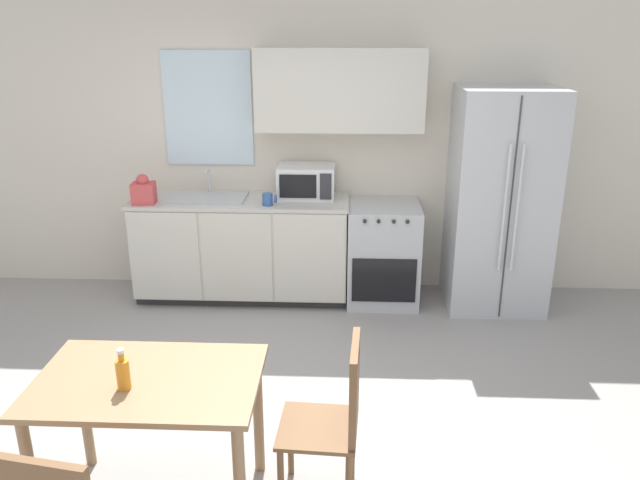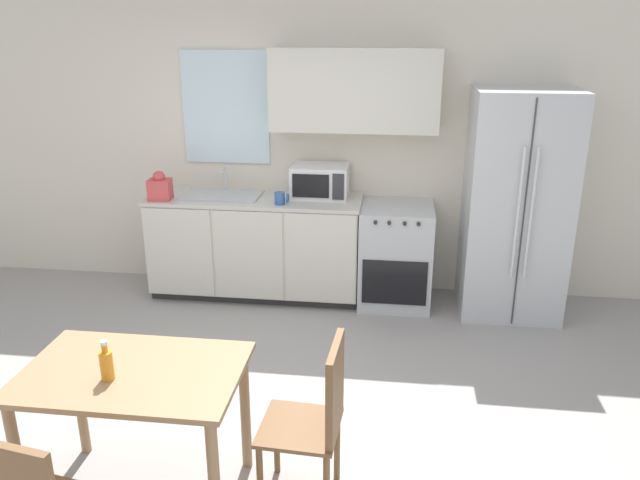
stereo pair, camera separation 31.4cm
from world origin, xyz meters
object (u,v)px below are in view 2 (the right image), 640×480
at_px(oven_range, 395,255).
at_px(dining_table, 134,391).
at_px(microwave, 320,181).
at_px(dining_chair_side, 318,413).
at_px(drink_bottle, 107,364).
at_px(refrigerator, 516,205).
at_px(coffee_mug, 281,198).

xyz_separation_m(oven_range, dining_table, (-1.28, -2.63, 0.20)).
height_order(microwave, dining_chair_side, microwave).
xyz_separation_m(dining_table, dining_chair_side, (0.93, 0.08, -0.11)).
relative_size(dining_table, drink_bottle, 5.29).
bearing_deg(refrigerator, dining_chair_side, -118.05).
bearing_deg(drink_bottle, coffee_mug, 81.59).
xyz_separation_m(oven_range, refrigerator, (0.98, -0.03, 0.51)).
bearing_deg(coffee_mug, oven_range, 10.47).
height_order(refrigerator, dining_table, refrigerator).
bearing_deg(refrigerator, drink_bottle, -131.04).
bearing_deg(microwave, coffee_mug, -136.29).
relative_size(coffee_mug, drink_bottle, 0.59).
distance_m(dining_table, dining_chair_side, 0.94).
bearing_deg(drink_bottle, microwave, 76.55).
height_order(dining_table, dining_chair_side, dining_chair_side).
distance_m(refrigerator, drink_bottle, 3.57).
relative_size(refrigerator, dining_chair_side, 2.05).
relative_size(oven_range, refrigerator, 0.47).
relative_size(coffee_mug, dining_chair_side, 0.13).
bearing_deg(coffee_mug, dining_table, -96.90).
xyz_separation_m(coffee_mug, dining_chair_side, (0.63, -2.37, -0.44)).
bearing_deg(drink_bottle, refrigerator, 48.96).
bearing_deg(oven_range, refrigerator, -1.96).
relative_size(oven_range, drink_bottle, 4.32).
distance_m(oven_range, dining_chair_side, 2.58).
distance_m(refrigerator, dining_chair_side, 2.88).
height_order(refrigerator, microwave, refrigerator).
bearing_deg(oven_range, dining_chair_side, -98.03).
bearing_deg(coffee_mug, dining_chair_side, -75.13).
xyz_separation_m(dining_chair_side, drink_bottle, (-1.00, -0.18, 0.31)).
xyz_separation_m(refrigerator, drink_bottle, (-2.34, -2.69, -0.10)).
distance_m(oven_range, refrigerator, 1.10).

